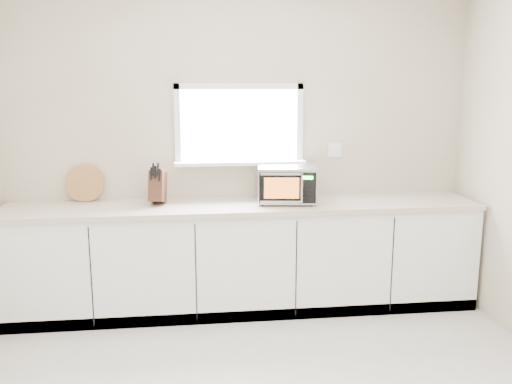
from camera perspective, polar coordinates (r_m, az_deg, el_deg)
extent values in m
cube|color=beige|center=(4.72, -1.78, 4.68)|extent=(4.00, 0.02, 2.70)
cube|color=white|center=(4.68, -1.78, 7.09)|extent=(1.00, 0.02, 0.60)
cube|color=white|center=(4.65, -1.69, 3.10)|extent=(1.12, 0.16, 0.03)
cube|color=white|center=(4.66, -1.79, 11.07)|extent=(1.10, 0.04, 0.05)
cube|color=white|center=(4.70, -1.74, 3.12)|extent=(1.10, 0.04, 0.05)
cube|color=white|center=(4.65, -8.27, 6.95)|extent=(0.05, 0.04, 0.70)
cube|color=white|center=(4.74, 4.61, 7.11)|extent=(0.05, 0.04, 0.70)
cube|color=white|center=(4.86, 8.29, 4.40)|extent=(0.12, 0.01, 0.12)
cube|color=white|center=(4.62, -1.38, -7.04)|extent=(3.92, 0.60, 0.88)
cube|color=beige|center=(4.49, -1.40, -1.49)|extent=(3.92, 0.64, 0.04)
cylinder|color=black|center=(4.41, 0.70, -1.37)|extent=(0.02, 0.02, 0.01)
cylinder|color=black|center=(4.69, 0.73, -0.60)|extent=(0.02, 0.02, 0.01)
cylinder|color=black|center=(4.42, 5.87, -1.38)|extent=(0.02, 0.02, 0.01)
cylinder|color=black|center=(4.70, 5.59, -0.62)|extent=(0.02, 0.02, 0.01)
cube|color=silver|center=(4.52, 3.25, 0.87)|extent=(0.52, 0.42, 0.28)
cube|color=black|center=(4.34, 3.34, 0.42)|extent=(0.45, 0.07, 0.25)
cube|color=orange|center=(4.33, 2.71, 0.41)|extent=(0.28, 0.04, 0.17)
cylinder|color=silver|center=(4.32, 4.86, 0.36)|extent=(0.02, 0.02, 0.22)
cube|color=black|center=(4.34, 5.47, 0.41)|extent=(0.11, 0.02, 0.24)
cube|color=#19FF33|center=(4.32, 5.49, 1.50)|extent=(0.08, 0.01, 0.03)
cube|color=silver|center=(4.50, 3.27, 2.70)|extent=(0.52, 0.42, 0.01)
cube|color=#462419|center=(4.52, -10.31, 0.55)|extent=(0.15, 0.26, 0.29)
cube|color=black|center=(4.45, -10.96, 1.91)|extent=(0.02, 0.05, 0.11)
cube|color=black|center=(4.44, -10.54, 2.06)|extent=(0.02, 0.05, 0.11)
cube|color=black|center=(4.44, -10.10, 1.76)|extent=(0.02, 0.05, 0.11)
cube|color=black|center=(4.44, -10.77, 2.35)|extent=(0.02, 0.05, 0.11)
cube|color=black|center=(4.43, -10.26, 2.35)|extent=(0.02, 0.05, 0.11)
cylinder|color=#AC7642|center=(4.76, -17.54, 0.88)|extent=(0.31, 0.07, 0.31)
cylinder|color=silver|center=(4.57, 2.78, 0.16)|extent=(0.16, 0.16, 0.18)
cylinder|color=black|center=(4.55, 2.79, 1.57)|extent=(0.16, 0.16, 0.04)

